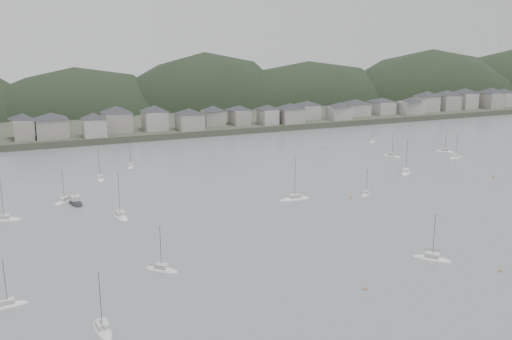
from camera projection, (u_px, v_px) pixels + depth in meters
name	position (u px, v px, depth m)	size (l,w,h in m)	color
ground	(408.00, 279.00, 110.68)	(900.00, 900.00, 0.00)	slate
far_shore_land	(124.00, 107.00, 372.70)	(900.00, 250.00, 3.00)	#383D2D
forested_ridge	(140.00, 131.00, 354.81)	(851.55, 103.94, 102.57)	black
waterfront_town	(261.00, 112.00, 291.62)	(451.48, 28.46, 12.92)	gray
sailboat_lead	(162.00, 270.00, 114.72)	(7.19, 7.03, 10.44)	white
moored_fleet	(270.00, 207.00, 156.74)	(252.47, 153.62, 13.53)	white
motor_launch_far	(76.00, 203.00, 160.86)	(4.56, 9.08, 4.06)	black
mooring_buoys	(292.00, 206.00, 158.47)	(159.82, 139.70, 0.70)	#C87A42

